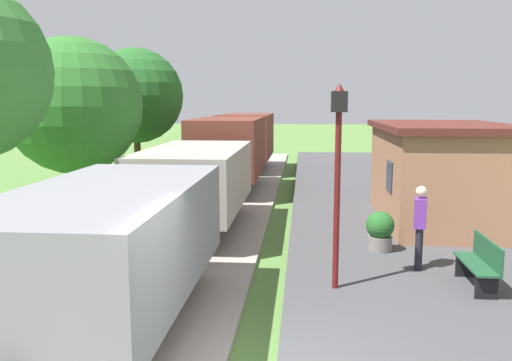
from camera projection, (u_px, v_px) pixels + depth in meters
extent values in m
cube|color=gray|center=(109.00, 239.00, 8.06)|extent=(2.50, 5.60, 1.60)
cube|color=black|center=(111.00, 280.00, 8.15)|extent=(2.10, 5.15, 0.50)
cylinder|color=black|center=(145.00, 261.00, 9.95)|extent=(1.56, 0.84, 0.84)
cylinder|color=black|center=(58.00, 349.00, 6.42)|extent=(1.56, 0.84, 0.84)
cylinder|color=black|center=(161.00, 233.00, 11.06)|extent=(0.20, 0.30, 0.20)
cube|color=gray|center=(196.00, 177.00, 14.56)|extent=(2.50, 5.60, 1.60)
cube|color=black|center=(196.00, 201.00, 14.65)|extent=(2.10, 5.15, 0.50)
cylinder|color=black|center=(208.00, 198.00, 16.46)|extent=(1.56, 0.84, 0.84)
cylinder|color=black|center=(182.00, 224.00, 12.93)|extent=(1.56, 0.84, 0.84)
cylinder|color=black|center=(214.00, 184.00, 17.56)|extent=(0.20, 0.30, 0.20)
cylinder|color=black|center=(170.00, 225.00, 11.75)|extent=(0.20, 0.30, 0.20)
cube|color=brown|center=(229.00, 146.00, 21.02)|extent=(2.50, 5.60, 2.20)
cube|color=black|center=(229.00, 170.00, 21.16)|extent=(2.10, 5.15, 0.50)
cylinder|color=black|center=(235.00, 171.00, 22.96)|extent=(1.56, 0.84, 0.84)
cylinder|color=black|center=(222.00, 183.00, 19.43)|extent=(1.56, 0.84, 0.84)
cylinder|color=black|center=(238.00, 162.00, 24.06)|extent=(0.20, 0.30, 0.20)
cylinder|color=black|center=(217.00, 181.00, 18.25)|extent=(0.20, 0.30, 0.20)
cube|color=brown|center=(246.00, 136.00, 27.52)|extent=(2.50, 5.60, 2.20)
cube|color=black|center=(246.00, 154.00, 27.66)|extent=(2.10, 5.15, 0.50)
cylinder|color=black|center=(250.00, 155.00, 29.46)|extent=(1.56, 0.84, 0.84)
cylinder|color=black|center=(243.00, 163.00, 25.93)|extent=(1.56, 0.84, 0.84)
cylinder|color=black|center=(252.00, 149.00, 30.57)|extent=(0.20, 0.30, 0.20)
cylinder|color=black|center=(240.00, 160.00, 24.75)|extent=(0.20, 0.30, 0.20)
cube|color=#9E6B4C|center=(441.00, 176.00, 15.02)|extent=(3.20, 5.50, 2.60)
cube|color=#51231E|center=(444.00, 127.00, 14.82)|extent=(3.50, 5.80, 0.18)
cube|color=black|center=(389.00, 176.00, 14.06)|extent=(0.03, 0.90, 0.80)
cube|color=#1E4C2D|center=(476.00, 264.00, 9.76)|extent=(0.42, 1.50, 0.04)
cube|color=#1E4C2D|center=(488.00, 251.00, 9.70)|extent=(0.04, 1.50, 0.45)
cube|color=black|center=(486.00, 287.00, 9.20)|extent=(0.38, 0.06, 0.42)
cube|color=black|center=(466.00, 266.00, 10.38)|extent=(0.38, 0.06, 0.42)
cylinder|color=black|center=(419.00, 249.00, 10.78)|extent=(0.15, 0.15, 0.86)
cylinder|color=black|center=(419.00, 247.00, 10.93)|extent=(0.15, 0.15, 0.86)
cube|color=#662D8C|center=(420.00, 213.00, 10.75)|extent=(0.32, 0.43, 0.60)
sphere|color=beige|center=(421.00, 191.00, 10.68)|extent=(0.22, 0.22, 0.22)
cylinder|color=slate|center=(380.00, 243.00, 12.19)|extent=(0.56, 0.56, 0.34)
sphere|color=#235B23|center=(380.00, 225.00, 12.13)|extent=(0.64, 0.64, 0.64)
cylinder|color=#591414|center=(337.00, 202.00, 9.56)|extent=(0.11, 0.11, 3.20)
cube|color=black|center=(339.00, 102.00, 9.30)|extent=(0.28, 0.28, 0.36)
sphere|color=#F2E5BF|center=(339.00, 102.00, 9.30)|extent=(0.20, 0.20, 0.20)
cone|color=#591414|center=(339.00, 88.00, 9.26)|extent=(0.20, 0.20, 0.16)
cylinder|color=#4C3823|center=(78.00, 185.00, 17.55)|extent=(0.28, 0.28, 1.85)
sphere|color=#2D6B28|center=(74.00, 106.00, 17.17)|extent=(4.39, 4.39, 4.39)
cylinder|color=#4C3823|center=(138.00, 159.00, 22.75)|extent=(0.28, 0.28, 2.38)
sphere|color=#235B23|center=(136.00, 96.00, 22.36)|extent=(3.96, 3.96, 3.96)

